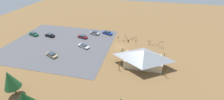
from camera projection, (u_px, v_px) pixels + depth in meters
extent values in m
plane|color=brown|center=(120.00, 47.00, 59.49)|extent=(160.00, 160.00, 0.00)
cube|color=#4C4C51|center=(60.00, 44.00, 61.32)|extent=(41.59, 35.24, 0.05)
cube|color=#C6B28E|center=(143.00, 61.00, 48.44)|extent=(11.83, 6.66, 2.83)
pyramid|color=gray|center=(144.00, 54.00, 47.00)|extent=(14.42, 9.25, 2.76)
cylinder|color=brown|center=(164.00, 57.00, 50.80)|extent=(0.20, 0.20, 2.83)
cylinder|color=brown|center=(124.00, 52.00, 53.47)|extent=(0.20, 0.20, 2.83)
cylinder|color=brown|center=(166.00, 73.00, 43.41)|extent=(0.20, 0.20, 2.83)
cylinder|color=brown|center=(119.00, 66.00, 46.08)|extent=(0.20, 0.20, 2.83)
cylinder|color=brown|center=(128.00, 41.00, 62.90)|extent=(0.60, 0.60, 0.90)
cylinder|color=#99999E|center=(118.00, 39.00, 63.00)|extent=(0.08, 0.08, 2.20)
cube|color=#1959B2|center=(118.00, 37.00, 62.58)|extent=(0.56, 0.04, 0.40)
cylinder|color=brown|center=(15.00, 91.00, 37.68)|extent=(0.40, 0.40, 2.55)
cone|color=#235B2D|center=(10.00, 80.00, 35.78)|extent=(3.91, 3.91, 4.82)
cone|color=#14421E|center=(25.00, 99.00, 30.72)|extent=(3.98, 3.98, 4.12)
torus|color=black|center=(163.00, 42.00, 62.07)|extent=(0.69, 0.06, 0.69)
torus|color=black|center=(160.00, 42.00, 62.30)|extent=(0.69, 0.06, 0.69)
cylinder|color=#722D9E|center=(162.00, 42.00, 62.12)|extent=(0.96, 0.07, 0.04)
cylinder|color=#722D9E|center=(162.00, 42.00, 62.05)|extent=(0.04, 0.04, 0.37)
cube|color=black|center=(162.00, 41.00, 61.95)|extent=(0.20, 0.09, 0.05)
cylinder|color=#722D9E|center=(161.00, 41.00, 62.16)|extent=(0.04, 0.04, 0.43)
cylinder|color=black|center=(161.00, 41.00, 62.05)|extent=(0.05, 0.48, 0.03)
torus|color=black|center=(148.00, 41.00, 62.95)|extent=(0.71, 0.19, 0.71)
torus|color=black|center=(150.00, 41.00, 62.57)|extent=(0.71, 0.19, 0.71)
cylinder|color=#B7B7BC|center=(149.00, 41.00, 62.69)|extent=(0.94, 0.24, 0.04)
cylinder|color=#B7B7BC|center=(149.00, 41.00, 62.71)|extent=(0.04, 0.04, 0.44)
cube|color=black|center=(149.00, 40.00, 62.60)|extent=(0.21, 0.12, 0.05)
cylinder|color=#B7B7BC|center=(150.00, 41.00, 62.48)|extent=(0.04, 0.04, 0.48)
cylinder|color=black|center=(150.00, 40.00, 62.35)|extent=(0.13, 0.48, 0.03)
torus|color=black|center=(157.00, 45.00, 59.79)|extent=(0.42, 0.56, 0.66)
torus|color=black|center=(158.00, 44.00, 60.40)|extent=(0.42, 0.56, 0.66)
cylinder|color=#2347B7|center=(158.00, 45.00, 60.04)|extent=(0.62, 0.83, 0.04)
cylinder|color=#2347B7|center=(157.00, 44.00, 59.87)|extent=(0.04, 0.04, 0.42)
cube|color=black|center=(158.00, 44.00, 59.77)|extent=(0.18, 0.21, 0.05)
cylinder|color=#2347B7|center=(158.00, 44.00, 60.22)|extent=(0.04, 0.04, 0.44)
cylinder|color=black|center=(158.00, 44.00, 60.11)|extent=(0.41, 0.31, 0.03)
torus|color=black|center=(155.00, 45.00, 59.85)|extent=(0.73, 0.13, 0.73)
torus|color=black|center=(152.00, 45.00, 59.93)|extent=(0.73, 0.13, 0.73)
cylinder|color=silver|center=(153.00, 45.00, 59.83)|extent=(0.92, 0.16, 0.04)
cylinder|color=silver|center=(154.00, 45.00, 59.77)|extent=(0.04, 0.04, 0.42)
cube|color=black|center=(154.00, 44.00, 59.66)|extent=(0.21, 0.11, 0.05)
cylinder|color=silver|center=(152.00, 44.00, 59.80)|extent=(0.04, 0.04, 0.47)
cylinder|color=black|center=(152.00, 44.00, 59.68)|extent=(0.09, 0.48, 0.03)
torus|color=black|center=(163.00, 48.00, 57.95)|extent=(0.70, 0.25, 0.73)
torus|color=black|center=(160.00, 47.00, 58.40)|extent=(0.70, 0.25, 0.73)
cylinder|color=orange|center=(161.00, 47.00, 58.11)|extent=(0.93, 0.32, 0.04)
cylinder|color=orange|center=(162.00, 47.00, 57.98)|extent=(0.04, 0.04, 0.44)
cube|color=black|center=(162.00, 47.00, 57.87)|extent=(0.21, 0.14, 0.05)
cylinder|color=orange|center=(160.00, 47.00, 58.24)|extent=(0.04, 0.04, 0.44)
cylinder|color=black|center=(161.00, 46.00, 58.13)|extent=(0.17, 0.47, 0.03)
torus|color=black|center=(134.00, 37.00, 65.78)|extent=(0.74, 0.08, 0.74)
torus|color=black|center=(136.00, 38.00, 65.64)|extent=(0.74, 0.08, 0.74)
cylinder|color=yellow|center=(135.00, 37.00, 65.65)|extent=(0.89, 0.08, 0.04)
cylinder|color=yellow|center=(134.00, 37.00, 65.64)|extent=(0.04, 0.04, 0.38)
cube|color=black|center=(134.00, 37.00, 65.54)|extent=(0.20, 0.09, 0.05)
cylinder|color=yellow|center=(136.00, 37.00, 65.54)|extent=(0.04, 0.04, 0.45)
cylinder|color=black|center=(136.00, 37.00, 65.42)|extent=(0.06, 0.48, 0.03)
torus|color=black|center=(148.00, 45.00, 60.21)|extent=(0.26, 0.64, 0.67)
torus|color=black|center=(149.00, 44.00, 60.99)|extent=(0.26, 0.64, 0.67)
cylinder|color=#1E7F38|center=(149.00, 44.00, 60.54)|extent=(0.36, 0.95, 0.04)
cylinder|color=#1E7F38|center=(149.00, 44.00, 60.35)|extent=(0.04, 0.04, 0.42)
cube|color=black|center=(149.00, 43.00, 60.24)|extent=(0.14, 0.22, 0.05)
cylinder|color=#1E7F38|center=(149.00, 43.00, 60.80)|extent=(0.04, 0.04, 0.44)
cylinder|color=black|center=(149.00, 43.00, 60.68)|extent=(0.46, 0.19, 0.03)
torus|color=black|center=(126.00, 39.00, 64.87)|extent=(0.45, 0.53, 0.66)
torus|color=black|center=(128.00, 38.00, 65.44)|extent=(0.45, 0.53, 0.66)
cylinder|color=red|center=(127.00, 38.00, 65.10)|extent=(0.67, 0.80, 0.04)
cylinder|color=red|center=(127.00, 38.00, 64.94)|extent=(0.04, 0.04, 0.42)
cube|color=black|center=(127.00, 38.00, 64.83)|extent=(0.19, 0.21, 0.05)
cylinder|color=red|center=(128.00, 38.00, 65.27)|extent=(0.04, 0.04, 0.44)
cylinder|color=black|center=(128.00, 37.00, 65.16)|extent=(0.39, 0.33, 0.03)
torus|color=black|center=(137.00, 40.00, 63.53)|extent=(0.27, 0.62, 0.65)
torus|color=black|center=(136.00, 41.00, 62.76)|extent=(0.27, 0.62, 0.65)
cylinder|color=#197A7F|center=(136.00, 41.00, 63.09)|extent=(0.40, 0.95, 0.04)
cylinder|color=#197A7F|center=(136.00, 40.00, 63.18)|extent=(0.04, 0.04, 0.42)
cube|color=black|center=(136.00, 40.00, 63.07)|extent=(0.15, 0.22, 0.05)
cylinder|color=#197A7F|center=(136.00, 41.00, 62.74)|extent=(0.04, 0.04, 0.40)
cylinder|color=black|center=(136.00, 40.00, 62.63)|extent=(0.46, 0.20, 0.03)
torus|color=black|center=(125.00, 41.00, 63.32)|extent=(0.64, 0.23, 0.66)
torus|color=black|center=(122.00, 41.00, 63.26)|extent=(0.64, 0.23, 0.66)
cylinder|color=black|center=(124.00, 40.00, 63.23)|extent=(0.88, 0.29, 0.04)
cylinder|color=black|center=(124.00, 40.00, 63.21)|extent=(0.04, 0.04, 0.35)
cube|color=black|center=(124.00, 40.00, 63.12)|extent=(0.21, 0.13, 0.05)
cylinder|color=black|center=(123.00, 40.00, 63.16)|extent=(0.04, 0.04, 0.42)
cylinder|color=black|center=(123.00, 40.00, 63.05)|extent=(0.17, 0.47, 0.03)
torus|color=black|center=(131.00, 39.00, 64.43)|extent=(0.66, 0.08, 0.65)
torus|color=black|center=(133.00, 39.00, 64.29)|extent=(0.66, 0.08, 0.65)
cylinder|color=#722D9E|center=(132.00, 39.00, 64.31)|extent=(0.89, 0.09, 0.04)
cylinder|color=#722D9E|center=(132.00, 39.00, 64.28)|extent=(0.04, 0.04, 0.42)
cube|color=black|center=(132.00, 38.00, 64.17)|extent=(0.20, 0.09, 0.05)
cylinder|color=#722D9E|center=(133.00, 39.00, 64.19)|extent=(0.04, 0.04, 0.46)
cylinder|color=black|center=(133.00, 38.00, 64.07)|extent=(0.06, 0.48, 0.03)
torus|color=black|center=(126.00, 36.00, 66.71)|extent=(0.33, 0.69, 0.74)
torus|color=black|center=(125.00, 35.00, 67.52)|extent=(0.33, 0.69, 0.74)
cylinder|color=#B7B7BC|center=(126.00, 36.00, 67.05)|extent=(0.39, 0.83, 0.04)
cylinder|color=#B7B7BC|center=(126.00, 36.00, 66.86)|extent=(0.04, 0.04, 0.43)
cube|color=black|center=(126.00, 35.00, 66.75)|extent=(0.15, 0.22, 0.05)
cylinder|color=#B7B7BC|center=(125.00, 35.00, 67.32)|extent=(0.04, 0.04, 0.45)
cylinder|color=black|center=(125.00, 35.00, 67.21)|extent=(0.45, 0.22, 0.03)
cube|color=#1E6B3D|center=(34.00, 34.00, 68.09)|extent=(4.93, 3.04, 0.68)
cube|color=#2D3842|center=(33.00, 33.00, 67.77)|extent=(2.93, 2.23, 0.56)
cylinder|color=black|center=(30.00, 35.00, 68.33)|extent=(0.68, 0.40, 0.64)
cylinder|color=black|center=(33.00, 33.00, 69.45)|extent=(0.68, 0.40, 0.64)
cylinder|color=black|center=(35.00, 36.00, 66.97)|extent=(0.68, 0.40, 0.64)
cylinder|color=black|center=(37.00, 35.00, 68.09)|extent=(0.68, 0.40, 0.64)
cube|color=white|center=(84.00, 46.00, 58.64)|extent=(5.07, 3.64, 0.58)
cube|color=#2D3842|center=(84.00, 45.00, 58.37)|extent=(3.08, 2.53, 0.46)
cylinder|color=black|center=(80.00, 46.00, 59.11)|extent=(0.67, 0.48, 0.64)
cylinder|color=black|center=(83.00, 45.00, 60.11)|extent=(0.67, 0.48, 0.64)
cylinder|color=black|center=(85.00, 49.00, 57.37)|extent=(0.67, 0.48, 0.64)
cylinder|color=black|center=(88.00, 47.00, 58.37)|extent=(0.67, 0.48, 0.64)
cube|color=#BCBCC1|center=(95.00, 33.00, 69.06)|extent=(4.59, 2.86, 0.70)
cube|color=#2D3842|center=(95.00, 32.00, 68.75)|extent=(2.72, 2.18, 0.52)
cylinder|color=black|center=(91.00, 34.00, 69.15)|extent=(0.67, 0.37, 0.64)
cylinder|color=black|center=(93.00, 32.00, 70.38)|extent=(0.67, 0.37, 0.64)
cylinder|color=black|center=(97.00, 35.00, 68.00)|extent=(0.67, 0.37, 0.64)
cylinder|color=black|center=(98.00, 34.00, 69.24)|extent=(0.67, 0.37, 0.64)
cube|color=tan|center=(52.00, 55.00, 53.22)|extent=(4.96, 3.54, 0.55)
cube|color=#2D3842|center=(52.00, 54.00, 52.94)|extent=(3.02, 2.51, 0.52)
cylinder|color=black|center=(47.00, 55.00, 53.57)|extent=(0.67, 0.46, 0.64)
cylinder|color=black|center=(51.00, 53.00, 54.66)|extent=(0.67, 0.46, 0.64)
cylinder|color=black|center=(53.00, 58.00, 51.96)|extent=(0.67, 0.46, 0.64)
cylinder|color=black|center=(57.00, 56.00, 53.05)|extent=(0.67, 0.46, 0.64)
cube|color=#1E42B2|center=(108.00, 33.00, 69.29)|extent=(5.00, 3.52, 0.65)
cube|color=#2D3842|center=(108.00, 32.00, 68.97)|extent=(3.03, 2.52, 0.60)
cylinder|color=black|center=(104.00, 33.00, 69.63)|extent=(0.68, 0.45, 0.64)
cylinder|color=black|center=(106.00, 32.00, 70.77)|extent=(0.68, 0.45, 0.64)
cylinder|color=black|center=(109.00, 35.00, 68.05)|extent=(0.68, 0.45, 0.64)
cylinder|color=black|center=(111.00, 34.00, 69.19)|extent=(0.68, 0.45, 0.64)
cube|color=maroon|center=(83.00, 37.00, 65.86)|extent=(4.79, 2.97, 0.57)
cube|color=#2D3842|center=(83.00, 36.00, 65.58)|extent=(2.84, 2.20, 0.50)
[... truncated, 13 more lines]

